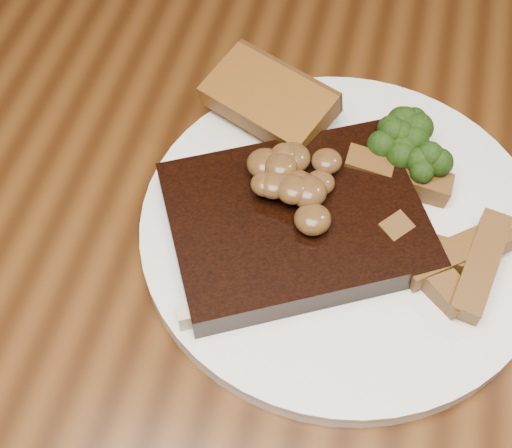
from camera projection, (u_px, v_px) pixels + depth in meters
The scene contains 8 objects.
dining_table at pixel (266, 321), 0.62m from camera, with size 1.60×0.90×0.75m.
plate at pixel (342, 228), 0.55m from camera, with size 0.31×0.31×0.01m, color white.
steak at pixel (295, 222), 0.53m from camera, with size 0.18×0.14×0.03m, color black.
steak_bone at pixel (276, 298), 0.50m from camera, with size 0.14×0.01×0.02m, color beige.
mushroom_pile at pixel (296, 187), 0.52m from camera, with size 0.08×0.08×0.03m, color brown, non-canonical shape.
garlic_bread at pixel (268, 117), 0.60m from camera, with size 0.10×0.06×0.02m, color brown.
potato_wedges at pixel (428, 229), 0.53m from camera, with size 0.11×0.11×0.02m, color brown, non-canonical shape.
broccoli_cluster at pixel (404, 151), 0.56m from camera, with size 0.07×0.07×0.04m, color #203C0D, non-canonical shape.
Camera 1 is at (0.06, -0.27, 1.22)m, focal length 50.00 mm.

